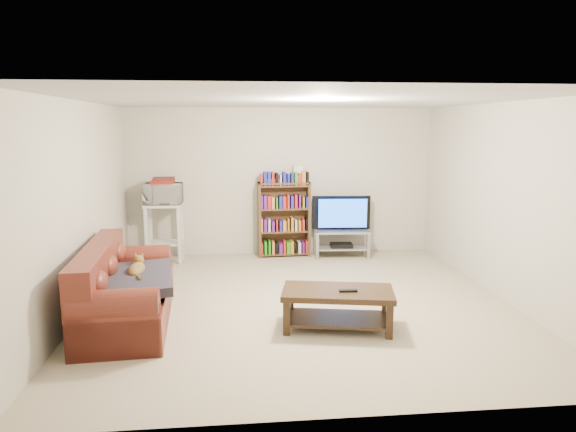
{
  "coord_description": "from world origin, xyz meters",
  "views": [
    {
      "loc": [
        -0.74,
        -5.89,
        2.12
      ],
      "look_at": [
        -0.1,
        0.4,
        1.0
      ],
      "focal_mm": 32.0,
      "sensor_mm": 36.0,
      "label": 1
    }
  ],
  "objects": [
    {
      "name": "floor",
      "position": [
        0.0,
        0.0,
        0.0
      ],
      "size": [
        5.0,
        5.0,
        0.0
      ],
      "primitive_type": "plane",
      "color": "#C2B290",
      "rests_on": "ground"
    },
    {
      "name": "ceiling",
      "position": [
        0.0,
        0.0,
        2.4
      ],
      "size": [
        5.0,
        5.0,
        0.0
      ],
      "primitive_type": "plane",
      "rotation": [
        3.14,
        0.0,
        0.0
      ],
      "color": "white",
      "rests_on": "ground"
    },
    {
      "name": "wall_back",
      "position": [
        0.0,
        2.5,
        1.2
      ],
      "size": [
        5.0,
        0.0,
        5.0
      ],
      "primitive_type": "plane",
      "rotation": [
        1.57,
        0.0,
        0.0
      ],
      "color": "beige",
      "rests_on": "ground"
    },
    {
      "name": "wall_front",
      "position": [
        0.0,
        -2.5,
        1.2
      ],
      "size": [
        5.0,
        0.0,
        5.0
      ],
      "primitive_type": "plane",
      "rotation": [
        -1.57,
        0.0,
        0.0
      ],
      "color": "beige",
      "rests_on": "ground"
    },
    {
      "name": "wall_left",
      "position": [
        -2.5,
        0.0,
        1.2
      ],
      "size": [
        0.0,
        5.0,
        5.0
      ],
      "primitive_type": "plane",
      "rotation": [
        1.57,
        0.0,
        1.57
      ],
      "color": "beige",
      "rests_on": "ground"
    },
    {
      "name": "wall_right",
      "position": [
        2.5,
        0.0,
        1.2
      ],
      "size": [
        0.0,
        5.0,
        5.0
      ],
      "primitive_type": "plane",
      "rotation": [
        1.57,
        0.0,
        -1.57
      ],
      "color": "beige",
      "rests_on": "ground"
    },
    {
      "name": "sofa",
      "position": [
        -2.01,
        -0.4,
        0.3
      ],
      "size": [
        0.98,
        2.03,
        0.85
      ],
      "rotation": [
        0.0,
        0.0,
        0.07
      ],
      "color": "maroon",
      "rests_on": "floor"
    },
    {
      "name": "blanket",
      "position": [
        -1.83,
        -0.52,
        0.51
      ],
      "size": [
        0.91,
        1.09,
        0.18
      ],
      "primitive_type": "cube",
      "rotation": [
        0.05,
        -0.04,
        0.15
      ],
      "color": "#2D2A35",
      "rests_on": "sofa"
    },
    {
      "name": "cat",
      "position": [
        -1.84,
        -0.35,
        0.57
      ],
      "size": [
        0.25,
        0.55,
        0.16
      ],
      "primitive_type": null,
      "rotation": [
        0.0,
        0.0,
        0.07
      ],
      "color": "brown",
      "rests_on": "sofa"
    },
    {
      "name": "coffee_table",
      "position": [
        0.3,
        -0.82,
        0.29
      ],
      "size": [
        1.25,
        0.79,
        0.42
      ],
      "rotation": [
        0.0,
        0.0,
        -0.19
      ],
      "color": "black",
      "rests_on": "floor"
    },
    {
      "name": "remote",
      "position": [
        0.4,
        -0.89,
        0.43
      ],
      "size": [
        0.19,
        0.06,
        0.02
      ],
      "primitive_type": "cube",
      "rotation": [
        0.0,
        0.0,
        -0.04
      ],
      "color": "black",
      "rests_on": "coffee_table"
    },
    {
      "name": "tv_stand",
      "position": [
        0.95,
        2.13,
        0.3
      ],
      "size": [
        0.91,
        0.45,
        0.44
      ],
      "rotation": [
        0.0,
        0.0,
        -0.06
      ],
      "color": "#999EA3",
      "rests_on": "floor"
    },
    {
      "name": "television",
      "position": [
        0.95,
        2.13,
        0.72
      ],
      "size": [
        0.96,
        0.18,
        0.55
      ],
      "primitive_type": "imported",
      "rotation": [
        0.0,
        0.0,
        3.08
      ],
      "color": "black",
      "rests_on": "tv_stand"
    },
    {
      "name": "dvd_player",
      "position": [
        0.95,
        2.13,
        0.19
      ],
      "size": [
        0.37,
        0.27,
        0.06
      ],
      "primitive_type": "cube",
      "rotation": [
        0.0,
        0.0,
        -0.06
      ],
      "color": "black",
      "rests_on": "tv_stand"
    },
    {
      "name": "bookshelf",
      "position": [
        0.02,
        2.29,
        0.63
      ],
      "size": [
        0.85,
        0.3,
        1.22
      ],
      "rotation": [
        0.0,
        0.0,
        0.04
      ],
      "color": "#4C331A",
      "rests_on": "floor"
    },
    {
      "name": "shelf_clutter",
      "position": [
        0.12,
        2.3,
        1.32
      ],
      "size": [
        0.62,
        0.21,
        0.28
      ],
      "rotation": [
        0.0,
        0.0,
        0.04
      ],
      "color": "silver",
      "rests_on": "bookshelf"
    },
    {
      "name": "microwave_stand",
      "position": [
        -1.87,
        2.11,
        0.59
      ],
      "size": [
        0.59,
        0.43,
        0.92
      ],
      "rotation": [
        0.0,
        0.0,
        -0.02
      ],
      "color": "silver",
      "rests_on": "floor"
    },
    {
      "name": "microwave",
      "position": [
        -1.87,
        2.11,
        1.08
      ],
      "size": [
        0.58,
        0.4,
        0.31
      ],
      "primitive_type": "imported",
      "rotation": [
        0.0,
        0.0,
        -0.02
      ],
      "color": "silver",
      "rests_on": "microwave_stand"
    },
    {
      "name": "game_boxes",
      "position": [
        -1.87,
        2.11,
        1.26
      ],
      "size": [
        0.34,
        0.3,
        0.05
      ],
      "primitive_type": "cube",
      "rotation": [
        0.0,
        0.0,
        -0.02
      ],
      "color": "maroon",
      "rests_on": "microwave"
    }
  ]
}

